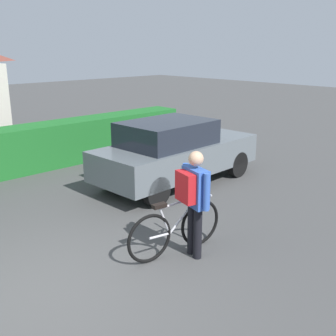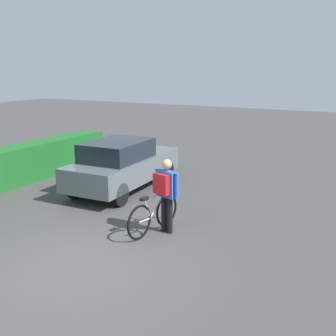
% 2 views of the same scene
% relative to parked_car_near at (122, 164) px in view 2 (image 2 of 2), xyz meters
% --- Properties ---
extents(ground_plane, '(60.00, 60.00, 0.00)m').
position_rel_parked_car_near_xyz_m(ground_plane, '(-4.52, -2.03, -0.78)').
color(ground_plane, '#424242').
extents(parked_car_near, '(4.11, 1.77, 1.51)m').
position_rel_parked_car_near_xyz_m(parked_car_near, '(0.00, 0.00, 0.00)').
color(parked_car_near, slate).
rests_on(parked_car_near, ground).
extents(bicycle, '(1.72, 0.50, 0.93)m').
position_rel_parked_car_near_xyz_m(bicycle, '(-2.38, -2.42, -0.37)').
color(bicycle, black).
rests_on(bicycle, ground).
extents(person_rider, '(0.44, 0.65, 1.65)m').
position_rel_parked_car_near_xyz_m(person_rider, '(-2.27, -2.67, 0.23)').
color(person_rider, black).
rests_on(person_rider, ground).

